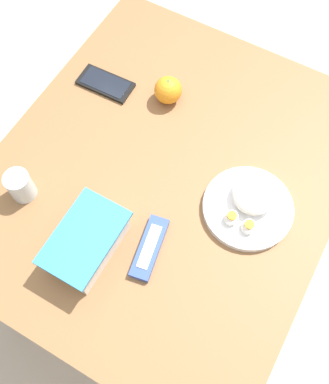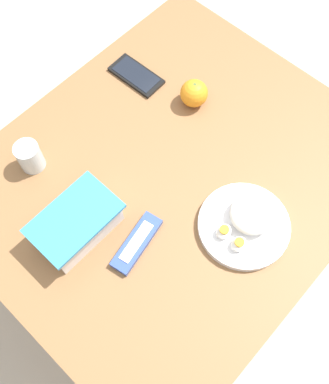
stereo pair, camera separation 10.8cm
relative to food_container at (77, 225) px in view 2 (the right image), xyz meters
The scene contains 8 objects.
ground_plane 0.80m from the food_container, 12.37° to the right, with size 10.00×10.00×0.00m, color #B2A899.
table 0.29m from the food_container, 12.37° to the right, with size 1.00×0.85×0.71m.
food_container is the anchor object (origin of this frame).
orange_fruit 0.47m from the food_container, ahead, with size 0.07×0.07×0.07m.
rice_plate 0.40m from the food_container, 45.06° to the right, with size 0.22×0.22×0.06m.
candy_bar 0.14m from the food_container, 61.00° to the right, with size 0.16×0.07×0.02m.
cell_phone 0.48m from the food_container, 28.15° to the left, with size 0.08×0.16×0.01m.
drinking_glass 0.22m from the food_container, 79.21° to the left, with size 0.06×0.06×0.08m.
Camera 2 is at (-0.40, -0.34, 1.72)m, focal length 42.00 mm.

